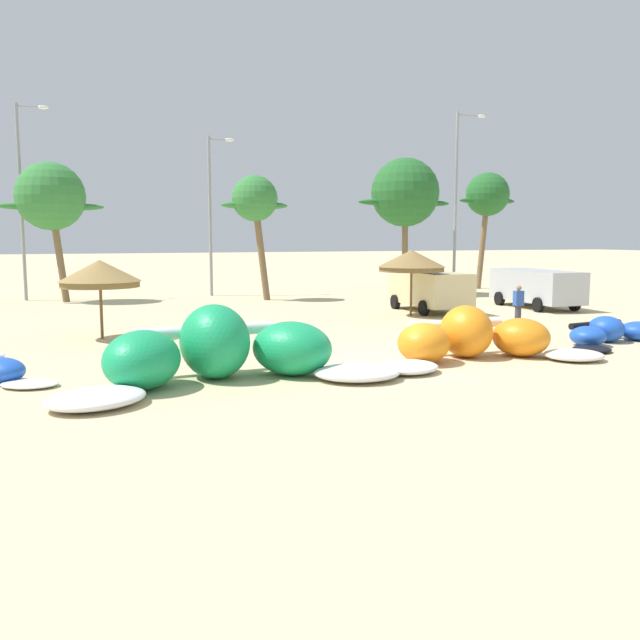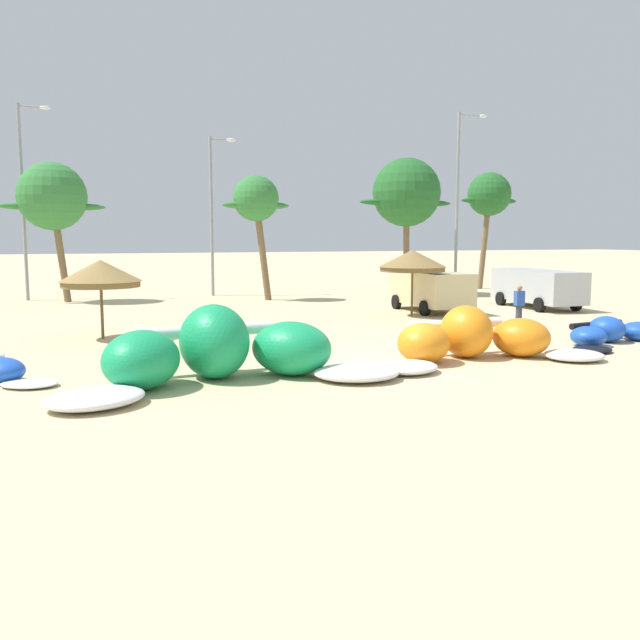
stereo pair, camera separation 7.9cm
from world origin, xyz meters
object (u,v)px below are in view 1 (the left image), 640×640
Objects in this scene: palm_left at (51,197)px; lamppost_west at (23,193)px; lamppost_west_center at (212,208)px; parked_van at (535,285)px; parked_car_second at (428,288)px; palm_left_of_gap at (255,201)px; palm_center_left at (405,193)px; kite_center at (613,333)px; palm_center_right at (487,196)px; beach_umbrella_middle at (412,261)px; kite_left_of_center at (473,339)px; kite_left at (220,353)px; lamppost_east_center at (458,194)px; person_near_kites at (518,306)px; beach_umbrella_near_van at (100,273)px.

lamppost_west is (-1.36, 1.76, 0.28)m from palm_left.
parked_van is at bearing -43.47° from lamppost_west_center.
parked_car_second is at bearing 174.97° from parked_van.
palm_center_left reaches higher than palm_left_of_gap.
kite_center is 1.10× the size of parked_car_second.
lamppost_west reaches higher than parked_car_second.
palm_center_right is at bearing -3.29° from lamppost_west_center.
palm_center_right is 28.34m from lamppost_west.
kite_left_of_center is at bearing -109.38° from beach_umbrella_middle.
kite_left is at bearing -177.62° from kite_left_of_center.
beach_umbrella_middle is 7.53m from parked_van.
kite_left_of_center is at bearing -121.38° from lamppost_east_center.
palm_center_left is (2.45, 18.87, 5.65)m from kite_center.
palm_left is at bearing 146.03° from parked_car_second.
kite_left_of_center is 12.53m from parked_car_second.
palm_left reaches higher than parked_van.
palm_center_left is (9.17, 0.18, 0.63)m from palm_left_of_gap.
kite_center is (13.27, 1.16, -0.36)m from kite_left.
person_near_kites is 20.25m from lamppost_west_center.
parked_car_second is at bearing -53.84° from palm_left_of_gap.
kite_left_of_center is 27.51m from lamppost_west.
beach_umbrella_middle reaches higher than kite_left.
parked_van is 13.45m from palm_center_right.
palm_center_left is (2.97, 14.63, 5.16)m from person_near_kites.
person_near_kites is 16.36m from palm_left_of_gap.
lamppost_west_center is at bearing 64.87° from beach_umbrella_near_van.
beach_umbrella_middle is 0.28× the size of lamppost_west.
beach_umbrella_middle is (10.81, 10.26, 1.72)m from kite_left.
kite_left_of_center is 7.46m from person_near_kites.
parked_car_second reaches higher than kite_center.
parked_car_second is (12.51, 11.70, 0.40)m from kite_left.
lamppost_west_center is at bearing 95.55° from kite_left_of_center.
lamppost_west_center is at bearing 6.88° from palm_left.
parked_van is at bearing 45.10° from kite_left_of_center.
palm_center_left is 11.30m from lamppost_west_center.
palm_center_left reaches higher than kite_left.
lamppost_west is at bearing 127.72° from palm_left.
beach_umbrella_near_van is 0.34× the size of palm_center_left.
parked_car_second is 22.11m from lamppost_west.
palm_left is at bearing 95.78° from beach_umbrella_near_van.
kite_left is 28.48m from lamppost_east_center.
lamppost_west_center reaches higher than beach_umbrella_near_van.
palm_center_left is at bearing 68.92° from parked_car_second.
parked_van is 15.09m from palm_left_of_gap.
palm_left is at bearing -180.00° from palm_center_right.
beach_umbrella_middle is 0.32× the size of lamppost_west_center.
lamppost_east_center is at bearing -6.03° from palm_left.
lamppost_east_center reaches higher than person_near_kites.
palm_center_left is (-2.45, 8.83, 4.89)m from parked_van.
palm_center_right is (10.00, 21.42, 5.79)m from kite_center.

